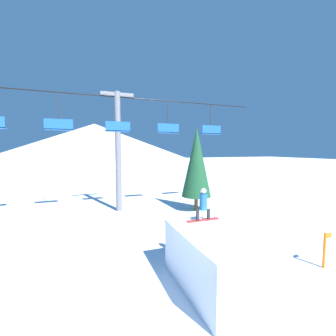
{
  "coord_description": "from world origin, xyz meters",
  "views": [
    {
      "loc": [
        -3.71,
        -6.03,
        4.7
      ],
      "look_at": [
        0.42,
        5.17,
        3.71
      ],
      "focal_mm": 24.0,
      "sensor_mm": 36.0,
      "label": 1
    }
  ],
  "objects_px": {
    "snow_ramp": "(217,259)",
    "snowboarder": "(203,204)",
    "trail_marker": "(325,249)",
    "pine_tree_near": "(197,162)"
  },
  "relations": [
    {
      "from": "pine_tree_near",
      "to": "snow_ramp",
      "type": "bearing_deg",
      "value": -113.1
    },
    {
      "from": "trail_marker",
      "to": "pine_tree_near",
      "type": "bearing_deg",
      "value": 95.31
    },
    {
      "from": "snow_ramp",
      "to": "snowboarder",
      "type": "height_order",
      "value": "snowboarder"
    },
    {
      "from": "snowboarder",
      "to": "pine_tree_near",
      "type": "bearing_deg",
      "value": 64.38
    },
    {
      "from": "snowboarder",
      "to": "pine_tree_near",
      "type": "height_order",
      "value": "pine_tree_near"
    },
    {
      "from": "snow_ramp",
      "to": "snowboarder",
      "type": "bearing_deg",
      "value": 83.39
    },
    {
      "from": "snowboarder",
      "to": "snow_ramp",
      "type": "bearing_deg",
      "value": -96.61
    },
    {
      "from": "trail_marker",
      "to": "snow_ramp",
      "type": "bearing_deg",
      "value": 174.81
    },
    {
      "from": "snowboarder",
      "to": "trail_marker",
      "type": "bearing_deg",
      "value": -20.83
    },
    {
      "from": "snow_ramp",
      "to": "trail_marker",
      "type": "bearing_deg",
      "value": -5.19
    }
  ]
}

